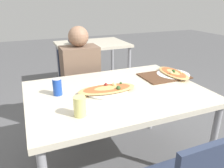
{
  "coord_description": "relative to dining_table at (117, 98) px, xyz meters",
  "views": [
    {
      "loc": [
        -0.63,
        -1.42,
        1.41
      ],
      "look_at": [
        -0.04,
        0.0,
        0.8
      ],
      "focal_mm": 35.0,
      "sensor_mm": 36.0,
      "label": 1
    }
  ],
  "objects": [
    {
      "name": "drink_glass",
      "position": [
        -0.36,
        -0.27,
        0.13
      ],
      "size": [
        0.08,
        0.08,
        0.12
      ],
      "color": "#E0DB7F",
      "rests_on": "dining_table"
    },
    {
      "name": "chair_far_seated",
      "position": [
        -0.1,
        0.82,
        -0.17
      ],
      "size": [
        0.4,
        0.4,
        0.89
      ],
      "rotation": [
        0.0,
        0.0,
        3.14
      ],
      "color": "#2D3851",
      "rests_on": "ground_plane"
    },
    {
      "name": "ground_plane",
      "position": [
        0.0,
        0.0,
        -0.68
      ],
      "size": [
        14.0,
        14.0,
        0.0
      ],
      "primitive_type": "plane",
      "color": "#59595B"
    },
    {
      "name": "background_table",
      "position": [
        0.37,
        1.92,
        0.01
      ],
      "size": [
        1.1,
        0.8,
        0.86
      ],
      "color": "beige",
      "rests_on": "ground_plane"
    },
    {
      "name": "pizza_main",
      "position": [
        -0.07,
        0.01,
        0.08
      ],
      "size": [
        0.46,
        0.31,
        0.06
      ],
      "color": "white",
      "rests_on": "dining_table"
    },
    {
      "name": "serving_tray",
      "position": [
        0.53,
        0.13,
        0.07
      ],
      "size": [
        0.41,
        0.29,
        0.01
      ],
      "color": "brown",
      "rests_on": "dining_table"
    },
    {
      "name": "pizza_second",
      "position": [
        0.63,
        0.13,
        0.08
      ],
      "size": [
        0.3,
        0.41,
        0.06
      ],
      "color": "white",
      "rests_on": "dining_table"
    },
    {
      "name": "dining_table",
      "position": [
        0.0,
        0.0,
        0.0
      ],
      "size": [
        1.35,
        0.97,
        0.74
      ],
      "color": "beige",
      "rests_on": "ground_plane"
    },
    {
      "name": "soda_can",
      "position": [
        -0.43,
        0.1,
        0.13
      ],
      "size": [
        0.07,
        0.07,
        0.12
      ],
      "color": "#1E47B2",
      "rests_on": "dining_table"
    },
    {
      "name": "person_seated",
      "position": [
        -0.1,
        0.7,
        0.01
      ],
      "size": [
        0.38,
        0.27,
        1.16
      ],
      "rotation": [
        0.0,
        0.0,
        3.14
      ],
      "color": "#2D2D38",
      "rests_on": "ground_plane"
    }
  ]
}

